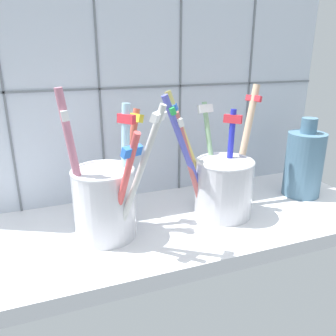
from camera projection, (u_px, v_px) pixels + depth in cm
name	position (u px, v px, depth cm)	size (l,w,h in cm)	color
counter_slab	(167.00, 228.00, 48.63)	(64.00, 22.00, 2.00)	silver
tile_wall_back	(139.00, 66.00, 52.22)	(64.00, 2.20, 45.00)	silver
toothbrush_cup_left	(106.00, 198.00, 43.20)	(11.02, 11.65, 19.14)	silver
toothbrush_cup_right	(222.00, 182.00, 49.23)	(17.00, 10.51, 18.16)	silver
ceramic_vase	(304.00, 163.00, 55.77)	(5.99, 5.99, 12.86)	slate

